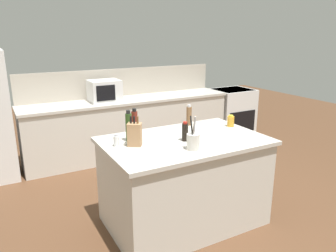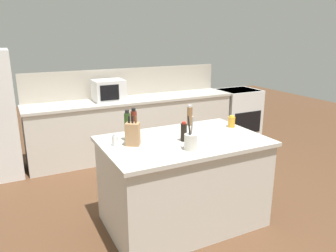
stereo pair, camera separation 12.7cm
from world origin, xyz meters
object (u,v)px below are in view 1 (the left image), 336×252
at_px(microwave, 105,91).
at_px(knife_block, 135,134).
at_px(utensil_crock, 193,141).
at_px(honey_jar, 231,121).
at_px(range_oven, 232,112).
at_px(pepper_grinder, 189,116).
at_px(soy_sauce_bottle, 185,132).
at_px(salt_shaker, 116,141).
at_px(vinegar_bottle, 135,124).
at_px(olive_oil_bottle, 129,127).

bearing_deg(microwave, knife_block, -100.79).
relative_size(utensil_crock, honey_jar, 2.40).
bearing_deg(honey_jar, range_oven, 49.89).
distance_m(range_oven, pepper_grinder, 2.83).
bearing_deg(microwave, soy_sauce_bottle, -87.69).
bearing_deg(range_oven, salt_shaker, -146.44).
distance_m(microwave, utensil_crock, 2.49).
bearing_deg(honey_jar, salt_shaker, -179.38).
xyz_separation_m(honey_jar, pepper_grinder, (-0.39, 0.28, 0.05)).
distance_m(vinegar_bottle, honey_jar, 1.14).
bearing_deg(salt_shaker, microwave, 74.69).
bearing_deg(vinegar_bottle, range_oven, 33.49).
relative_size(range_oven, utensil_crock, 2.87).
xyz_separation_m(salt_shaker, soy_sauce_bottle, (0.66, -0.17, 0.04)).
xyz_separation_m(range_oven, honey_jar, (-1.73, -2.05, 0.54)).
bearing_deg(soy_sauce_bottle, microwave, 92.31).
relative_size(salt_shaker, olive_oil_bottle, 0.37).
bearing_deg(soy_sauce_bottle, knife_block, 167.92).
xyz_separation_m(range_oven, microwave, (-2.55, 0.00, 0.64)).
bearing_deg(salt_shaker, utensil_crock, -35.70).
height_order(knife_block, pepper_grinder, knife_block).
relative_size(range_oven, honey_jar, 6.88).
xyz_separation_m(range_oven, pepper_grinder, (-2.12, -1.77, 0.59)).
relative_size(range_oven, salt_shaker, 8.00).
xyz_separation_m(microwave, olive_oil_bottle, (-0.40, -1.98, -0.02)).
bearing_deg(utensil_crock, microwave, 90.54).
bearing_deg(soy_sauce_bottle, vinegar_bottle, 137.59).
bearing_deg(olive_oil_bottle, microwave, 78.49).
relative_size(soy_sauce_bottle, olive_oil_bottle, 0.62).
xyz_separation_m(range_oven, soy_sauce_bottle, (-2.46, -2.24, 0.57)).
distance_m(pepper_grinder, olive_oil_bottle, 0.86).
xyz_separation_m(soy_sauce_bottle, olive_oil_bottle, (-0.49, 0.26, 0.06)).
bearing_deg(pepper_grinder, microwave, 103.65).
bearing_deg(utensil_crock, knife_block, 140.35).
xyz_separation_m(salt_shaker, pepper_grinder, (1.00, 0.29, 0.06)).
bearing_deg(honey_jar, pepper_grinder, 144.52).
bearing_deg(vinegar_bottle, honey_jar, -8.48).
height_order(range_oven, microwave, microwave).
relative_size(range_oven, microwave, 1.96).
bearing_deg(olive_oil_bottle, range_oven, 33.87).
relative_size(honey_jar, pepper_grinder, 0.55).
distance_m(range_oven, microwave, 2.63).
bearing_deg(knife_block, vinegar_bottle, 99.49).
bearing_deg(soy_sauce_bottle, honey_jar, 14.46).
relative_size(utensil_crock, vinegar_bottle, 1.06).
relative_size(microwave, soy_sauce_bottle, 2.38).
distance_m(range_oven, salt_shaker, 3.78).
distance_m(utensil_crock, vinegar_bottle, 0.69).
height_order(microwave, honey_jar, microwave).
relative_size(range_oven, soy_sauce_bottle, 4.68).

